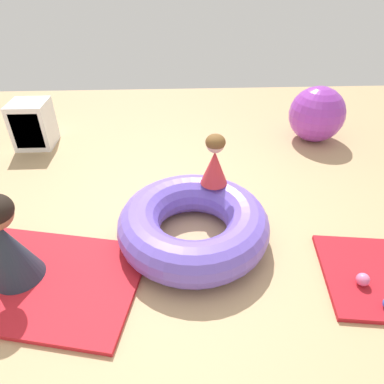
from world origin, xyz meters
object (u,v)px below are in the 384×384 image
object	(u,v)px
play_ball_pink	(363,280)
storage_cube	(32,125)
inflatable_cushion	(193,224)
exercise_ball_large	(317,114)
child_in_red	(214,160)
adult_seated	(5,241)

from	to	relation	value
play_ball_pink	storage_cube	size ratio (longest dim) A/B	0.17
inflatable_cushion	play_ball_pink	xyz separation A→B (m)	(1.19, -0.57, -0.09)
storage_cube	exercise_ball_large	bearing A→B (deg)	0.13
inflatable_cushion	play_ball_pink	bearing A→B (deg)	-25.45
play_ball_pink	inflatable_cushion	bearing A→B (deg)	154.55
play_ball_pink	exercise_ball_large	size ratio (longest dim) A/B	0.14
storage_cube	play_ball_pink	bearing A→B (deg)	-38.10
inflatable_cushion	play_ball_pink	size ratio (longest dim) A/B	13.14
inflatable_cushion	child_in_red	xyz separation A→B (m)	(0.20, 0.35, 0.40)
play_ball_pink	storage_cube	xyz separation A→B (m)	(-3.09, 2.42, 0.19)
child_in_red	exercise_ball_large	xyz separation A→B (m)	(1.46, 1.51, -0.23)
child_in_red	adult_seated	bearing A→B (deg)	-78.26
inflatable_cushion	child_in_red	bearing A→B (deg)	60.60
inflatable_cushion	play_ball_pink	world-z (taller)	inflatable_cushion
storage_cube	inflatable_cushion	bearing A→B (deg)	-44.34
inflatable_cushion	exercise_ball_large	world-z (taller)	exercise_ball_large
exercise_ball_large	storage_cube	xyz separation A→B (m)	(-3.56, -0.01, -0.07)
adult_seated	play_ball_pink	distance (m)	2.53
play_ball_pink	exercise_ball_large	distance (m)	2.49
play_ball_pink	exercise_ball_large	bearing A→B (deg)	79.03
adult_seated	exercise_ball_large	distance (m)	3.72
exercise_ball_large	storage_cube	distance (m)	3.56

